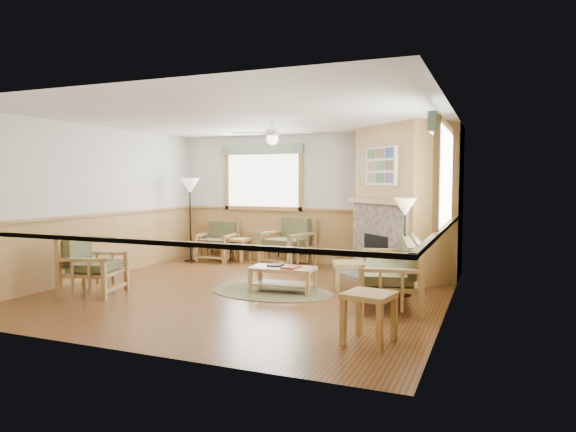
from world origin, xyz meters
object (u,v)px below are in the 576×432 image
at_px(armchair_back_left, 217,241).
at_px(end_table_sofa, 369,318).
at_px(floor_lamp_right, 405,247).
at_px(armchair_left, 93,266).
at_px(footstool, 349,276).
at_px(sofa, 389,270).
at_px(floor_lamp_left, 190,220).
at_px(armchair_back_right, 287,242).
at_px(coffee_table, 283,280).
at_px(end_table_chairs, 238,250).

height_order(armchair_back_left, end_table_sofa, armchair_back_left).
bearing_deg(end_table_sofa, floor_lamp_right, 90.75).
relative_size(armchair_left, end_table_sofa, 1.59).
height_order(footstool, floor_lamp_right, floor_lamp_right).
bearing_deg(footstool, end_table_sofa, -70.29).
relative_size(sofa, end_table_sofa, 3.59).
distance_m(floor_lamp_left, floor_lamp_right, 5.03).
bearing_deg(armchair_back_right, sofa, -24.29).
xyz_separation_m(floor_lamp_left, floor_lamp_right, (4.78, -1.56, -0.16)).
relative_size(armchair_back_left, armchair_back_right, 0.86).
height_order(coffee_table, end_table_sofa, end_table_sofa).
bearing_deg(end_table_sofa, coffee_table, 132.82).
xyz_separation_m(coffee_table, footstool, (0.91, 0.57, 0.02)).
bearing_deg(armchair_back_right, floor_lamp_left, -152.16).
height_order(sofa, armchair_left, sofa).
bearing_deg(footstool, armchair_back_left, 152.19).
bearing_deg(armchair_back_right, armchair_back_left, -161.72).
bearing_deg(end_table_chairs, coffee_table, -49.67).
bearing_deg(coffee_table, end_table_sofa, -51.60).
height_order(armchair_back_right, coffee_table, armchair_back_right).
bearing_deg(armchair_left, footstool, -76.77).
bearing_deg(sofa, armchair_left, -85.61).
height_order(armchair_left, coffee_table, armchair_left).
xyz_separation_m(footstool, floor_lamp_left, (-3.90, 1.47, 0.68)).
bearing_deg(coffee_table, sofa, -2.45).
relative_size(armchair_back_right, end_table_chairs, 1.93).
height_order(armchair_left, end_table_chairs, armchair_left).
height_order(armchair_back_left, floor_lamp_left, floor_lamp_left).
relative_size(end_table_sofa, floor_lamp_right, 0.37).
bearing_deg(floor_lamp_left, sofa, -23.18).
bearing_deg(armchair_back_right, end_table_sofa, -39.74).
bearing_deg(sofa, floor_lamp_right, 149.22).
bearing_deg(floor_lamp_left, armchair_left, -83.38).
distance_m(armchair_back_left, footstool, 3.92).
height_order(sofa, armchair_back_left, sofa).
relative_size(sofa, end_table_chairs, 3.92).
xyz_separation_m(armchair_back_left, footstool, (3.46, -1.82, -0.19)).
xyz_separation_m(sofa, end_table_chairs, (-3.68, 2.34, -0.20)).
distance_m(sofa, end_table_sofa, 2.03).
bearing_deg(armchair_back_left, sofa, -30.65).
height_order(armchair_left, footstool, armchair_left).
height_order(armchair_back_left, end_table_chairs, armchair_back_left).
bearing_deg(floor_lamp_right, armchair_left, -158.86).
xyz_separation_m(sofa, floor_lamp_right, (0.14, 0.42, 0.29)).
bearing_deg(armchair_left, coffee_table, -78.67).
bearing_deg(footstool, coffee_table, -147.96).
xyz_separation_m(armchair_left, footstool, (3.53, 1.79, -0.22)).
distance_m(sofa, armchair_back_left, 4.80).
bearing_deg(footstool, floor_lamp_left, 159.34).
xyz_separation_m(end_table_sofa, footstool, (-0.91, 2.53, -0.05)).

